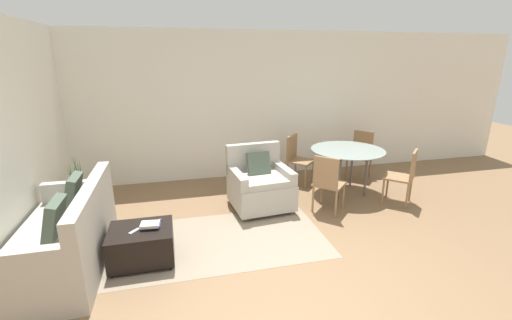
{
  "coord_description": "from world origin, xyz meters",
  "views": [
    {
      "loc": [
        -1.25,
        -2.94,
        2.29
      ],
      "look_at": [
        -0.04,
        1.97,
        0.75
      ],
      "focal_mm": 24.0,
      "sensor_mm": 36.0,
      "label": 1
    }
  ],
  "objects": [
    {
      "name": "dining_chair_far_left",
      "position": [
        0.93,
        2.77,
        0.52
      ],
      "size": [
        0.59,
        0.59,
        0.9
      ],
      "color": "#93704C",
      "rests_on": "ground_plane"
    },
    {
      "name": "ottoman",
      "position": [
        -1.7,
        0.75,
        0.23
      ],
      "size": [
        0.71,
        0.58,
        0.41
      ],
      "color": "black",
      "rests_on": "ground_plane"
    },
    {
      "name": "potted_plant",
      "position": [
        -2.69,
        2.3,
        0.21
      ],
      "size": [
        0.34,
        0.34,
        0.96
      ],
      "color": "#333338",
      "rests_on": "ground_plane"
    },
    {
      "name": "dining_chair_near_right",
      "position": [
        2.25,
        1.45,
        0.52
      ],
      "size": [
        0.59,
        0.59,
        0.9
      ],
      "color": "#93704C",
      "rests_on": "ground_plane"
    },
    {
      "name": "dining_table",
      "position": [
        1.59,
        2.11,
        0.7
      ],
      "size": [
        1.24,
        1.24,
        0.78
      ],
      "color": "#8C9E99",
      "rests_on": "ground_plane"
    },
    {
      "name": "book_stack",
      "position": [
        -1.59,
        0.76,
        0.44
      ],
      "size": [
        0.23,
        0.18,
        0.06
      ],
      "color": "#2D478C",
      "rests_on": "ottoman"
    },
    {
      "name": "couch",
      "position": [
        -2.51,
        0.85,
        0.33
      ],
      "size": [
        0.88,
        1.83,
        0.95
      ],
      "color": "#B2ADA3",
      "rests_on": "ground_plane"
    },
    {
      "name": "dining_chair_far_right",
      "position": [
        2.25,
        2.77,
        0.52
      ],
      "size": [
        0.59,
        0.59,
        0.9
      ],
      "color": "#93704C",
      "rests_on": "ground_plane"
    },
    {
      "name": "tv_remote_primary",
      "position": [
        -1.76,
        0.71,
        0.42
      ],
      "size": [
        0.13,
        0.13,
        0.01
      ],
      "color": "#B7B7BC",
      "rests_on": "ottoman"
    },
    {
      "name": "wall_left",
      "position": [
        -3.07,
        1.5,
        1.38
      ],
      "size": [
        0.06,
        12.0,
        2.75
      ],
      "color": "white",
      "rests_on": "ground_plane"
    },
    {
      "name": "area_rug",
      "position": [
        -0.85,
        0.99,
        0.0
      ],
      "size": [
        2.89,
        1.49,
        0.01
      ],
      "color": "gray",
      "rests_on": "ground_plane"
    },
    {
      "name": "dining_chair_near_left",
      "position": [
        0.93,
        1.45,
        0.52
      ],
      "size": [
        0.59,
        0.59,
        0.9
      ],
      "color": "#93704C",
      "rests_on": "ground_plane"
    },
    {
      "name": "armchair",
      "position": [
        -0.01,
        1.88,
        0.37
      ],
      "size": [
        0.95,
        0.93,
        0.96
      ],
      "color": "#B2ADA3",
      "rests_on": "ground_plane"
    },
    {
      "name": "wall_back",
      "position": [
        0.0,
        3.44,
        1.38
      ],
      "size": [
        12.0,
        0.06,
        2.75
      ],
      "color": "white",
      "rests_on": "ground_plane"
    },
    {
      "name": "tv_remote_secondary",
      "position": [
        -1.5,
        0.88,
        0.42
      ],
      "size": [
        0.09,
        0.16,
        0.01
      ],
      "color": "#333338",
      "rests_on": "ottoman"
    },
    {
      "name": "ground_plane",
      "position": [
        0.0,
        0.0,
        0.0
      ],
      "size": [
        20.0,
        20.0,
        0.0
      ],
      "primitive_type": "plane",
      "color": "brown"
    }
  ]
}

